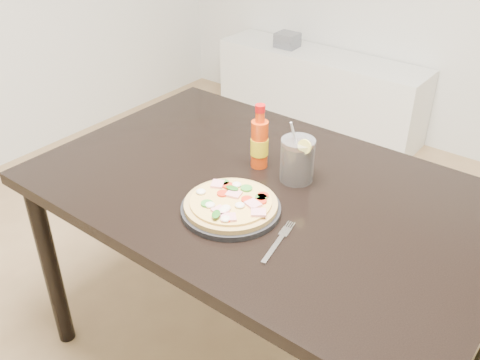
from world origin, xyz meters
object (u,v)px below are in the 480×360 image
Objects in this scene: cola_cup at (297,161)px; fork at (279,240)px; media_console at (318,91)px; dining_table at (264,209)px; plate at (231,209)px; hot_sauce_bottle at (259,143)px; pizza at (231,203)px.

cola_cup is 0.32m from fork.
cola_cup reaches higher than media_console.
fork is at bearing -65.04° from cola_cup.
dining_table is 1.00× the size of media_console.
media_console is at bearing 113.37° from plate.
plate is 0.28m from hot_sauce_bottle.
pizza is 2.22m from media_console.
hot_sauce_bottle is at bearing 134.17° from dining_table.
plate is at bearing 160.06° from fork.
pizza reaches higher than plate.
cola_cup is 0.14× the size of media_console.
plate is (0.00, -0.17, 0.09)m from dining_table.
cola_cup is 2.02m from media_console.
plate is at bearing 145.93° from pizza.
hot_sauce_bottle is at bearing -177.84° from cola_cup.
dining_table is 6.64× the size of hot_sauce_bottle.
media_console is (-0.90, 1.72, -0.56)m from cola_cup.
hot_sauce_bottle is 1.09× the size of cola_cup.
plate is 2.21m from media_console.
pizza reaches higher than dining_table.
dining_table is 0.28m from fork.
hot_sauce_bottle is 0.15× the size of media_console.
media_console is at bearing 106.04° from fork.
media_console is (-0.85, 1.81, -0.42)m from dining_table.
pizza is 1.24× the size of hot_sauce_bottle.
hot_sauce_bottle reaches higher than fork.
dining_table is 5.37× the size of pizza.
cola_cup is 1.03× the size of fork.
pizza is 0.19m from fork.
media_console is at bearing 117.73° from cola_cup.
fork is at bearing -46.13° from dining_table.
plate is 0.02m from pizza.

